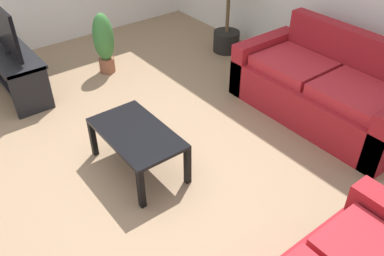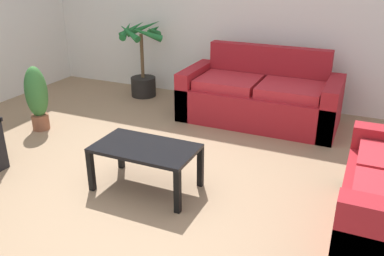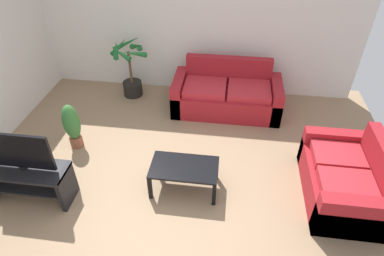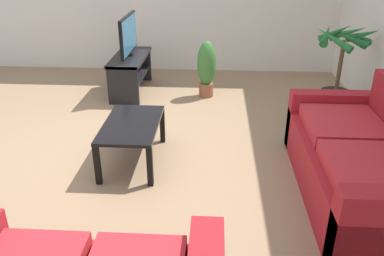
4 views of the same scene
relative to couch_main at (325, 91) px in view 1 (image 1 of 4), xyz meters
name	(u,v)px [view 1 (image 1 of 4)]	position (x,y,z in m)	size (l,w,h in m)	color
ground_plane	(109,169)	(-0.62, -2.28, -0.30)	(6.60, 6.60, 0.00)	#937556
couch_main	(325,91)	(0.00, 0.00, 0.00)	(1.93, 0.90, 0.90)	maroon
tv_stand	(14,68)	(-2.48, -2.47, 0.04)	(1.10, 0.45, 0.53)	black
tv	(3,28)	(-2.48, -2.47, 0.52)	(0.92, 0.10, 0.56)	black
coffee_table	(137,137)	(-0.47, -2.05, 0.06)	(0.91, 0.52, 0.42)	black
potted_palm	(228,15)	(-1.87, 0.27, 0.21)	(0.75, 0.78, 1.12)	black
potted_plant_small	(104,42)	(-2.34, -1.38, 0.11)	(0.26, 0.26, 0.78)	brown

